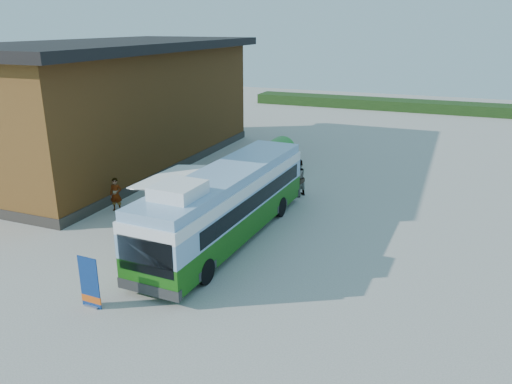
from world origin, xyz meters
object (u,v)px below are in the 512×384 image
at_px(picnic_table, 189,196).
at_px(person_b, 298,178).
at_px(banner, 90,287).
at_px(slurry_tanker, 272,157).
at_px(person_a, 116,195).
at_px(bus, 227,202).

distance_m(picnic_table, person_b, 5.61).
bearing_deg(banner, slurry_tanker, 91.06).
xyz_separation_m(banner, person_a, (-4.58, 7.38, 0.09)).
bearing_deg(person_a, slurry_tanker, 41.95).
xyz_separation_m(picnic_table, person_a, (-2.95, -1.79, 0.27)).
xyz_separation_m(banner, picnic_table, (-1.63, 9.17, -0.18)).
relative_size(bus, picnic_table, 7.44).
bearing_deg(banner, person_b, 79.87).
relative_size(person_b, slurry_tanker, 0.36).
xyz_separation_m(picnic_table, slurry_tanker, (1.96, 6.30, 0.63)).
bearing_deg(person_a, person_b, 18.62).
distance_m(banner, person_a, 8.69).
xyz_separation_m(person_a, person_b, (7.35, 5.23, 0.17)).
bearing_deg(slurry_tanker, banner, -91.63).
xyz_separation_m(bus, slurry_tanker, (-1.39, 9.12, -0.47)).
distance_m(person_b, slurry_tanker, 3.77).
xyz_separation_m(banner, slurry_tanker, (0.33, 15.47, 0.45)).
distance_m(picnic_table, slurry_tanker, 6.63).
bearing_deg(bus, person_b, 82.74).
height_order(banner, person_a, banner).
bearing_deg(person_b, slurry_tanker, -119.55).
height_order(bus, picnic_table, bus).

